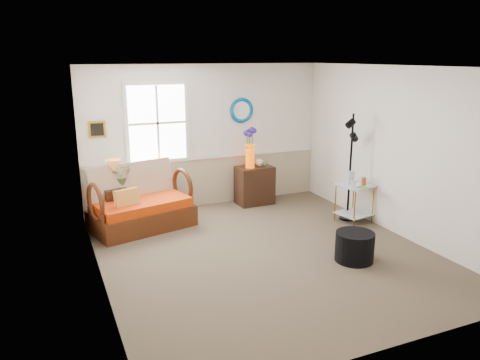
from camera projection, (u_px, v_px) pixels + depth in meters
name	position (u px, v px, depth m)	size (l,w,h in m)	color
floor	(265.00, 253.00, 6.70)	(4.50, 5.00, 0.01)	brown
ceiling	(268.00, 67.00, 6.03)	(4.50, 5.00, 0.01)	white
walls	(266.00, 165.00, 6.37)	(4.51, 5.01, 2.60)	silver
wainscot	(207.00, 181.00, 8.79)	(4.46, 0.02, 0.90)	tan
chair_rail	(207.00, 157.00, 8.66)	(4.46, 0.04, 0.06)	white
window	(157.00, 123.00, 8.14)	(1.14, 0.06, 1.44)	white
picture	(97.00, 129.00, 7.77)	(0.28, 0.03, 0.28)	gold
mirror	(241.00, 110.00, 8.72)	(0.47, 0.47, 0.07)	#0072A9
loveseat	(141.00, 198.00, 7.55)	(1.58, 0.90, 1.03)	#4B2010
throw_pillow	(127.00, 202.00, 7.29)	(0.39, 0.10, 0.39)	orange
lamp_stand	(114.00, 207.00, 7.70)	(0.37, 0.37, 0.66)	black
table_lamp	(114.00, 174.00, 7.56)	(0.25, 0.25, 0.46)	#B4722E
potted_plant	(121.00, 178.00, 7.67)	(0.32, 0.36, 0.28)	#3B5E2E
cabinet	(255.00, 185.00, 8.85)	(0.67, 0.43, 0.72)	black
flower_vase	(250.00, 148.00, 8.60)	(0.22, 0.22, 0.73)	#EE4F00
side_table	(354.00, 203.00, 7.88)	(0.52, 0.52, 0.66)	#B58228
tabletop_items	(358.00, 179.00, 7.73)	(0.38, 0.38, 0.23)	silver
floor_lamp	(350.00, 168.00, 7.87)	(0.26, 0.26, 1.82)	black
ottoman	(355.00, 247.00, 6.41)	(0.53, 0.53, 0.41)	black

